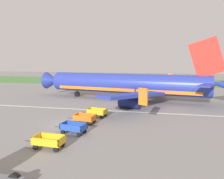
% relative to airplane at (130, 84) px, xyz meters
% --- Properties ---
extents(ground_plane, '(220.00, 220.00, 0.00)m').
position_rel_airplane_xyz_m(ground_plane, '(-4.91, -16.50, -3.05)').
color(ground_plane, gray).
extents(grass_strip, '(220.00, 28.00, 0.06)m').
position_rel_airplane_xyz_m(grass_strip, '(-4.91, 36.13, -3.02)').
color(grass_strip, '#518442').
rests_on(grass_strip, ground).
extents(apron_stripe, '(120.00, 0.36, 0.01)m').
position_rel_airplane_xyz_m(apron_stripe, '(-4.91, -8.95, -3.05)').
color(apron_stripe, silver).
rests_on(apron_stripe, ground).
extents(airplane, '(37.59, 30.32, 11.34)m').
position_rel_airplane_xyz_m(airplane, '(0.00, 0.00, 0.00)').
color(airplane, '#28389E').
rests_on(airplane, ground).
extents(baggage_cart_nearest, '(3.58, 1.50, 1.07)m').
position_rel_airplane_xyz_m(baggage_cart_nearest, '(-4.09, -23.01, -2.45)').
color(baggage_cart_nearest, gold).
rests_on(baggage_cart_nearest, ground).
extents(baggage_cart_second_in_row, '(3.62, 1.80, 1.07)m').
position_rel_airplane_xyz_m(baggage_cart_second_in_row, '(-3.46, -19.18, -2.45)').
color(baggage_cart_second_in_row, '#234CB2').
rests_on(baggage_cart_second_in_row, ground).
extents(baggage_cart_third_in_row, '(3.61, 1.70, 1.07)m').
position_rel_airplane_xyz_m(baggage_cart_third_in_row, '(-3.50, -15.70, -2.45)').
color(baggage_cart_third_in_row, orange).
rests_on(baggage_cart_third_in_row, ground).
extents(baggage_cart_fourth_in_row, '(3.62, 1.79, 1.07)m').
position_rel_airplane_xyz_m(baggage_cart_fourth_in_row, '(-2.91, -12.57, -2.45)').
color(baggage_cart_fourth_in_row, gold).
rests_on(baggage_cart_fourth_in_row, ground).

